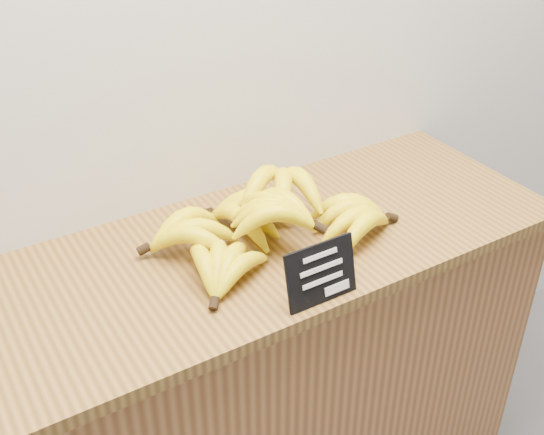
{
  "coord_description": "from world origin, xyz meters",
  "views": [
    {
      "loc": [
        -0.71,
        1.67,
        1.79
      ],
      "look_at": [
        -0.08,
        2.7,
        1.02
      ],
      "focal_mm": 45.0,
      "sensor_mm": 36.0,
      "label": 1
    }
  ],
  "objects": [
    {
      "name": "counter",
      "position": [
        -0.08,
        2.75,
        0.45
      ],
      "size": [
        1.36,
        0.5,
        0.9
      ],
      "primitive_type": "cube",
      "color": "#915C2E",
      "rests_on": "ground"
    },
    {
      "name": "counter_top",
      "position": [
        -0.08,
        2.75,
        0.92
      ],
      "size": [
        1.39,
        0.54,
        0.03
      ],
      "primitive_type": "cube",
      "color": "brown",
      "rests_on": "counter"
    },
    {
      "name": "chalkboard_sign",
      "position": [
        -0.08,
        2.52,
        0.99
      ],
      "size": [
        0.15,
        0.03,
        0.12
      ],
      "primitive_type": "cube",
      "rotation": [
        -0.23,
        0.0,
        0.0
      ],
      "color": "black",
      "rests_on": "counter_top"
    },
    {
      "name": "banana_pile",
      "position": [
        -0.07,
        2.75,
        0.99
      ],
      "size": [
        0.56,
        0.42,
        0.13
      ],
      "color": "yellow",
      "rests_on": "counter_top"
    }
  ]
}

